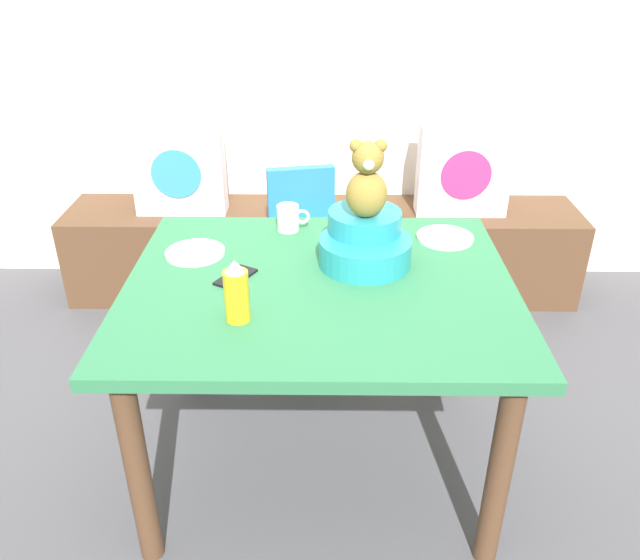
{
  "coord_description": "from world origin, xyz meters",
  "views": [
    {
      "loc": [
        0.02,
        -1.72,
        1.69
      ],
      "look_at": [
        0.0,
        0.1,
        0.69
      ],
      "focal_mm": 35.44,
      "sensor_mm": 36.0,
      "label": 1
    }
  ],
  "objects_px": {
    "dining_table": "(320,309)",
    "ketchup_bottle": "(236,292)",
    "teddy_bear": "(367,181)",
    "dinner_plate_near": "(445,237)",
    "pillow_floral_right": "(463,170)",
    "cell_phone": "(236,277)",
    "infant_seat_teal": "(365,241)",
    "pillow_floral_left": "(179,169)",
    "dinner_plate_far": "(195,253)",
    "highchair": "(306,235)",
    "coffee_mug": "(289,218)"
  },
  "relations": [
    {
      "from": "dining_table",
      "to": "ketchup_bottle",
      "type": "relative_size",
      "value": 6.53
    },
    {
      "from": "teddy_bear",
      "to": "dinner_plate_near",
      "type": "bearing_deg",
      "value": 30.72
    },
    {
      "from": "pillow_floral_right",
      "to": "cell_phone",
      "type": "distance_m",
      "value": 1.54
    },
    {
      "from": "infant_seat_teal",
      "to": "dinner_plate_near",
      "type": "bearing_deg",
      "value": 30.64
    },
    {
      "from": "pillow_floral_left",
      "to": "teddy_bear",
      "type": "height_order",
      "value": "teddy_bear"
    },
    {
      "from": "dinner_plate_near",
      "to": "cell_phone",
      "type": "height_order",
      "value": "dinner_plate_near"
    },
    {
      "from": "cell_phone",
      "to": "dinner_plate_near",
      "type": "bearing_deg",
      "value": -127.75
    },
    {
      "from": "teddy_bear",
      "to": "pillow_floral_left",
      "type": "bearing_deg",
      "value": 127.81
    },
    {
      "from": "pillow_floral_right",
      "to": "infant_seat_teal",
      "type": "xyz_separation_m",
      "value": [
        -0.54,
        -1.09,
        0.13
      ]
    },
    {
      "from": "pillow_floral_right",
      "to": "ketchup_bottle",
      "type": "bearing_deg",
      "value": -122.09
    },
    {
      "from": "dinner_plate_far",
      "to": "cell_phone",
      "type": "xyz_separation_m",
      "value": [
        0.16,
        -0.17,
        -0.0
      ]
    },
    {
      "from": "ketchup_bottle",
      "to": "dinner_plate_near",
      "type": "bearing_deg",
      "value": 38.87
    },
    {
      "from": "ketchup_bottle",
      "to": "highchair",
      "type": "bearing_deg",
      "value": 81.41
    },
    {
      "from": "pillow_floral_right",
      "to": "dinner_plate_near",
      "type": "distance_m",
      "value": 0.95
    },
    {
      "from": "coffee_mug",
      "to": "cell_phone",
      "type": "height_order",
      "value": "coffee_mug"
    },
    {
      "from": "pillow_floral_left",
      "to": "dinner_plate_near",
      "type": "height_order",
      "value": "pillow_floral_left"
    },
    {
      "from": "dining_table",
      "to": "teddy_bear",
      "type": "xyz_separation_m",
      "value": [
        0.15,
        0.14,
        0.38
      ]
    },
    {
      "from": "pillow_floral_right",
      "to": "dining_table",
      "type": "bearing_deg",
      "value": -119.08
    },
    {
      "from": "highchair",
      "to": "dinner_plate_near",
      "type": "distance_m",
      "value": 0.75
    },
    {
      "from": "cell_phone",
      "to": "highchair",
      "type": "bearing_deg",
      "value": -74.37
    },
    {
      "from": "pillow_floral_right",
      "to": "dinner_plate_far",
      "type": "bearing_deg",
      "value": -136.64
    },
    {
      "from": "pillow_floral_right",
      "to": "cell_phone",
      "type": "xyz_separation_m",
      "value": [
        -0.95,
        -1.21,
        0.06
      ]
    },
    {
      "from": "dinner_plate_near",
      "to": "highchair",
      "type": "bearing_deg",
      "value": 135.6
    },
    {
      "from": "highchair",
      "to": "infant_seat_teal",
      "type": "distance_m",
      "value": 0.76
    },
    {
      "from": "dinner_plate_near",
      "to": "dinner_plate_far",
      "type": "distance_m",
      "value": 0.87
    },
    {
      "from": "dinner_plate_near",
      "to": "pillow_floral_left",
      "type": "bearing_deg",
      "value": 141.28
    },
    {
      "from": "infant_seat_teal",
      "to": "dinner_plate_far",
      "type": "height_order",
      "value": "infant_seat_teal"
    },
    {
      "from": "pillow_floral_right",
      "to": "coffee_mug",
      "type": "distance_m",
      "value": 1.17
    },
    {
      "from": "highchair",
      "to": "dinner_plate_far",
      "type": "bearing_deg",
      "value": -119.3
    },
    {
      "from": "highchair",
      "to": "cell_phone",
      "type": "xyz_separation_m",
      "value": [
        -0.2,
        -0.8,
        0.22
      ]
    },
    {
      "from": "coffee_mug",
      "to": "pillow_floral_right",
      "type": "bearing_deg",
      "value": 46.47
    },
    {
      "from": "dining_table",
      "to": "highchair",
      "type": "relative_size",
      "value": 1.53
    },
    {
      "from": "dining_table",
      "to": "coffee_mug",
      "type": "height_order",
      "value": "coffee_mug"
    },
    {
      "from": "pillow_floral_right",
      "to": "highchair",
      "type": "bearing_deg",
      "value": -151.12
    },
    {
      "from": "pillow_floral_left",
      "to": "cell_phone",
      "type": "bearing_deg",
      "value": -70.2
    },
    {
      "from": "pillow_floral_right",
      "to": "coffee_mug",
      "type": "xyz_separation_m",
      "value": [
        -0.8,
        -0.84,
        0.11
      ]
    },
    {
      "from": "dining_table",
      "to": "dinner_plate_near",
      "type": "height_order",
      "value": "dinner_plate_near"
    },
    {
      "from": "coffee_mug",
      "to": "cell_phone",
      "type": "xyz_separation_m",
      "value": [
        -0.15,
        -0.37,
        -0.04
      ]
    },
    {
      "from": "cell_phone",
      "to": "pillow_floral_right",
      "type": "bearing_deg",
      "value": -98.66
    },
    {
      "from": "pillow_floral_left",
      "to": "ketchup_bottle",
      "type": "height_order",
      "value": "ketchup_bottle"
    },
    {
      "from": "teddy_bear",
      "to": "dinner_plate_near",
      "type": "height_order",
      "value": "teddy_bear"
    },
    {
      "from": "ketchup_bottle",
      "to": "coffee_mug",
      "type": "xyz_separation_m",
      "value": [
        0.11,
        0.61,
        -0.04
      ]
    },
    {
      "from": "pillow_floral_left",
      "to": "coffee_mug",
      "type": "relative_size",
      "value": 3.67
    },
    {
      "from": "coffee_mug",
      "to": "highchair",
      "type": "bearing_deg",
      "value": 83.74
    },
    {
      "from": "teddy_bear",
      "to": "coffee_mug",
      "type": "relative_size",
      "value": 2.08
    },
    {
      "from": "highchair",
      "to": "dinner_plate_far",
      "type": "xyz_separation_m",
      "value": [
        -0.35,
        -0.63,
        0.22
      ]
    },
    {
      "from": "infant_seat_teal",
      "to": "ketchup_bottle",
      "type": "bearing_deg",
      "value": -135.7
    },
    {
      "from": "ketchup_bottle",
      "to": "teddy_bear",
      "type": "bearing_deg",
      "value": 44.26
    },
    {
      "from": "pillow_floral_right",
      "to": "dinner_plate_far",
      "type": "relative_size",
      "value": 2.2
    },
    {
      "from": "highchair",
      "to": "dinner_plate_near",
      "type": "height_order",
      "value": "highchair"
    }
  ]
}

